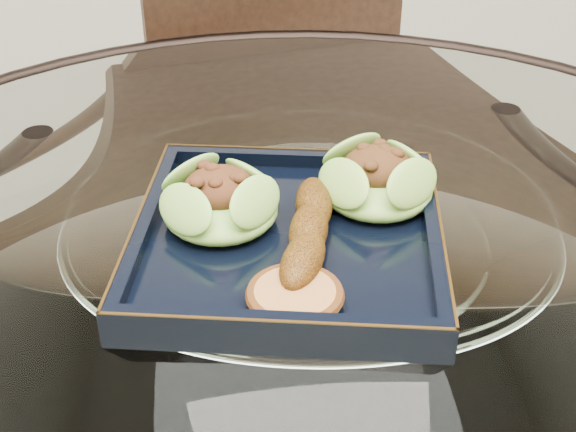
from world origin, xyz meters
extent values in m
cylinder|color=white|center=(0.00, 0.00, 0.76)|extent=(1.10, 1.10, 0.01)
torus|color=black|center=(0.00, 0.00, 0.76)|extent=(1.13, 1.13, 0.02)
cylinder|color=black|center=(0.28, 0.28, 0.38)|extent=(0.04, 0.04, 0.75)
cylinder|color=black|center=(-0.28, 0.28, 0.38)|extent=(0.04, 0.04, 0.75)
cube|color=#311C10|center=(0.07, 0.43, 0.48)|extent=(0.51, 0.51, 0.04)
cube|color=#311C10|center=(0.03, 0.62, 0.76)|extent=(0.41, 0.11, 0.47)
cylinder|color=#311C10|center=(0.29, 0.29, 0.23)|extent=(0.03, 0.03, 0.46)
cylinder|color=#311C10|center=(-0.15, 0.58, 0.23)|extent=(0.03, 0.03, 0.46)
cylinder|color=#311C10|center=(0.21, 0.65, 0.23)|extent=(0.03, 0.03, 0.46)
cube|color=black|center=(-0.02, 0.00, 0.77)|extent=(0.31, 0.31, 0.02)
ellipsoid|color=#5D942B|center=(-0.08, 0.03, 0.80)|extent=(0.13, 0.13, 0.04)
ellipsoid|color=#649A2C|center=(0.07, 0.05, 0.80)|extent=(0.12, 0.12, 0.04)
ellipsoid|color=#66390A|center=(0.00, -0.01, 0.80)|extent=(0.07, 0.16, 0.03)
cylinder|color=#A66C37|center=(-0.02, -0.09, 0.79)|extent=(0.07, 0.07, 0.01)
camera|label=1|loc=(-0.08, -0.58, 1.19)|focal=50.00mm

